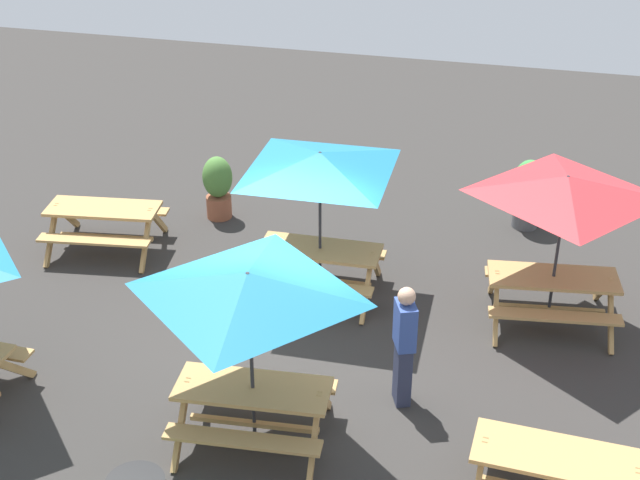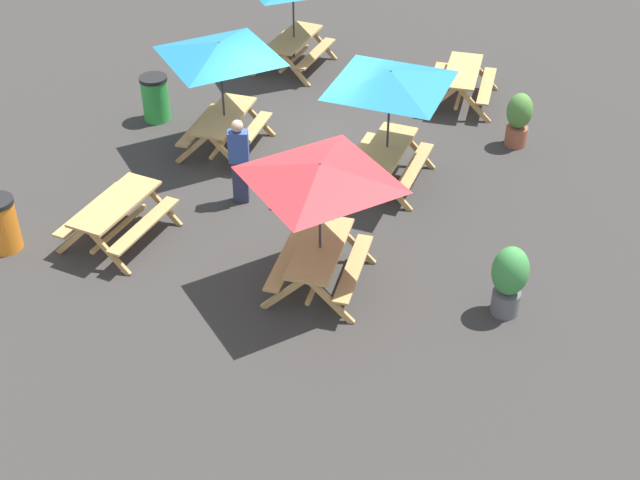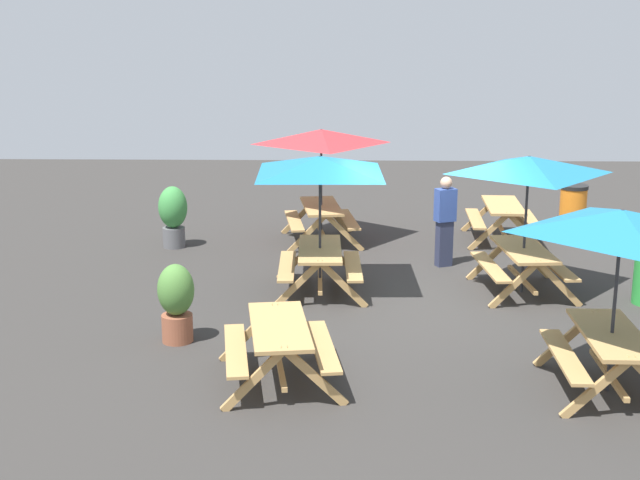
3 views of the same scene
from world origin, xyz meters
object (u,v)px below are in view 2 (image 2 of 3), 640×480
Objects in this scene: trash_bin_orange at (1,224)px; trash_bin_green at (155,98)px; potted_plant_1 at (519,118)px; picnic_table_1 at (390,87)px; picnic_table_2 at (320,181)px; picnic_table_4 at (220,58)px; picnic_table_5 at (462,78)px; person_standing at (239,159)px; picnic_table_0 at (116,212)px; potted_plant_0 at (509,278)px.

trash_bin_orange is 4.99m from trash_bin_green.
potted_plant_1 is (1.88, -7.29, 0.12)m from trash_bin_green.
picnic_table_2 is at bearing 179.37° from picnic_table_1.
picnic_table_4 is at bearing -105.83° from trash_bin_green.
picnic_table_1 reaches higher than picnic_table_5.
trash_bin_green is (4.99, 0.01, 0.00)m from trash_bin_orange.
picnic_table_1 and picnic_table_4 have the same top height.
picnic_table_4 is 2.23m from person_standing.
picnic_table_0 is 0.66× the size of picnic_table_1.
picnic_table_1 is 3.37m from picnic_table_2.
trash_bin_green is 8.95m from potted_plant_0.
trash_bin_orange reaches higher than picnic_table_0.
potted_plant_1 is at bearing -26.42° from picnic_table_2.
picnic_table_1 reaches higher than person_standing.
person_standing is at bearing -46.93° from trash_bin_orange.
picnic_table_0 is at bearing 132.61° from picnic_table_1.
picnic_table_4 reaches higher than potted_plant_1.
trash_bin_green is at bearing 104.42° from potted_plant_1.
person_standing is (-1.57, -1.13, -1.10)m from picnic_table_4.
trash_bin_orange is 1.00× the size of trash_bin_green.
picnic_table_0 is 1.11× the size of person_standing.
potted_plant_1 is (-1.39, -1.55, 0.05)m from picnic_table_5.
picnic_table_1 is at bearing 139.95° from potted_plant_1.
picnic_table_2 is 7.25m from picnic_table_5.
trash_bin_green is 0.80× the size of potted_plant_0.
picnic_table_1 is 1.69× the size of person_standing.
picnic_table_2 reaches higher than picnic_table_0.
picnic_table_1 is 2.99m from person_standing.
potted_plant_1 reaches higher than trash_bin_orange.
picnic_table_0 is 0.94× the size of picnic_table_5.
picnic_table_4 reaches higher than picnic_table_5.
potted_plant_0 is (1.64, -8.29, 0.18)m from trash_bin_orange.
trash_bin_green is at bearing 69.08° from picnic_table_4.
picnic_table_0 is at bearing 84.80° from picnic_table_2.
picnic_table_4 is 1.40× the size of person_standing.
person_standing is at bearing 76.75° from potted_plant_0.
picnic_table_0 is 1.90× the size of trash_bin_green.
picnic_table_5 is at bearing -8.01° from picnic_table_1.
picnic_table_4 is 2.38× the size of trash_bin_green.
potted_plant_1 is at bearing -41.61° from picnic_table_1.
trash_bin_orange is at bearing 94.19° from picnic_table_2.
picnic_table_4 is at bearing 89.78° from picnic_table_1.
picnic_table_0 is at bearing 95.74° from potted_plant_0.
picnic_table_5 is at bearing -34.82° from trash_bin_orange.
trash_bin_orange is at bearing 133.28° from potted_plant_1.
potted_plant_0 is (0.67, -6.62, 0.12)m from picnic_table_0.
trash_bin_orange is (-8.25, 5.74, -0.07)m from picnic_table_5.
picnic_table_1 is 7.13m from trash_bin_orange.
picnic_table_4 is at bearing 114.39° from potted_plant_1.
picnic_table_0 is at bearing 30.97° from person_standing.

